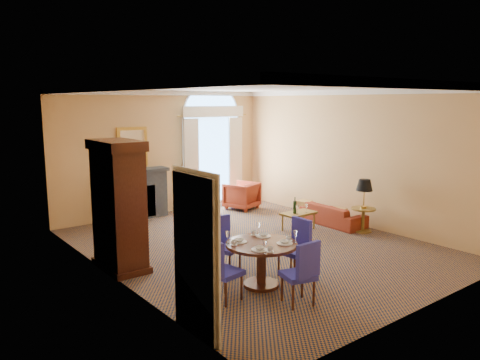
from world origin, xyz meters
TOP-DOWN VIEW (x-y plane):
  - ground at (0.00, 0.00)m, footprint 7.50×7.50m
  - room_envelope at (-0.03, 0.67)m, footprint 6.04×7.52m
  - armoire at (-2.72, 0.44)m, footprint 0.65×1.16m
  - dining_table at (-1.29, -1.71)m, footprint 1.14×1.14m
  - dining_chair_north at (-1.38, -0.79)m, footprint 0.56×0.56m
  - dining_chair_south at (-1.30, -2.64)m, footprint 0.53×0.53m
  - dining_chair_east at (-0.48, -1.70)m, footprint 0.48×0.48m
  - dining_chair_west at (-2.16, -1.81)m, footprint 0.50×0.50m
  - sofa at (2.55, 0.14)m, footprint 0.70×1.68m
  - armchair at (1.84, 2.80)m, footprint 1.02×1.03m
  - coffee_table at (1.53, 0.29)m, footprint 0.82×0.46m
  - side_table at (2.60, -0.70)m, footprint 0.55×0.55m

SIDE VIEW (x-z plane):
  - ground at x=0.00m, z-range 0.00..0.00m
  - sofa at x=2.55m, z-range 0.00..0.48m
  - armchair at x=1.84m, z-range 0.00..0.74m
  - coffee_table at x=1.53m, z-range 0.01..0.80m
  - dining_table at x=-1.29m, z-range 0.08..1.00m
  - dining_chair_north at x=-1.38m, z-range 0.07..1.04m
  - dining_chair_south at x=-1.30m, z-range 0.07..1.04m
  - dining_chair_east at x=-0.48m, z-range 0.07..1.04m
  - dining_chair_west at x=-2.16m, z-range 0.07..1.04m
  - side_table at x=2.60m, z-range 0.18..1.35m
  - armoire at x=-2.72m, z-range -0.04..2.24m
  - room_envelope at x=-0.03m, z-range 0.78..4.23m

